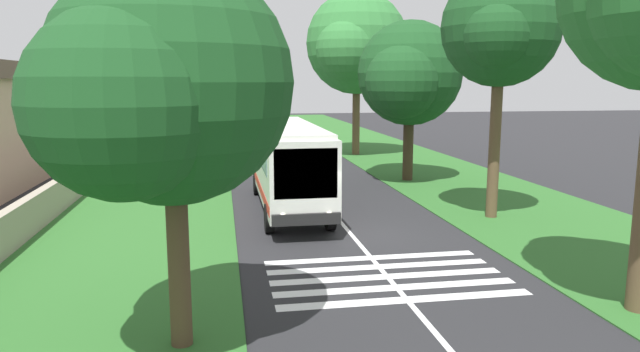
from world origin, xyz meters
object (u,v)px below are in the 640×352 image
Objects in this scene: utility_pole at (211,104)px; roadside_tree_right_3 at (498,31)px; trailing_car_1 at (252,135)px; roadside_tree_right_0 at (354,46)px; trailing_minibus_0 at (250,120)px; coach_bus at (288,161)px; roadside_tree_left_1 at (206,77)px; roadside_tree_left_0 at (162,90)px; roadside_tree_left_2 at (215,57)px; trailing_car_0 at (257,146)px; roadside_tree_right_2 at (407,77)px; roadside_tree_left_3 at (215,67)px.

roadside_tree_right_3 is at bearing -139.24° from utility_pole.
trailing_car_1 is 0.35× the size of roadside_tree_right_0.
coach_bus is at bearing 179.69° from trailing_minibus_0.
roadside_tree_left_1 is (10.32, 4.32, 5.38)m from trailing_car_1.
trailing_minibus_0 is at bearing 20.12° from roadside_tree_right_0.
trailing_minibus_0 is 0.69× the size of roadside_tree_left_1.
roadside_tree_left_2 is at bearing -0.50° from roadside_tree_left_0.
coach_bus reaches higher than trailing_car_0.
roadside_tree_right_0 is 11.98m from roadside_tree_right_2.
coach_bus is at bearing 69.25° from roadside_tree_right_3.
roadside_tree_left_2 is 1.20× the size of roadside_tree_right_3.
coach_bus is at bearing -173.60° from roadside_tree_left_1.
trailing_car_1 is 14.76m from roadside_tree_right_0.
roadside_tree_right_0 is at bearing -145.78° from trailing_car_1.
roadside_tree_right_2 reaches higher than roadside_tree_left_0.
roadside_tree_left_3 is at bearing 7.33° from trailing_car_1.
roadside_tree_left_0 is at bearing 163.14° from coach_bus.
roadside_tree_right_3 reaches higher than trailing_minibus_0.
roadside_tree_left_2 is at bearing -6.12° from roadside_tree_left_1.
roadside_tree_right_3 is 1.23× the size of utility_pole.
roadside_tree_left_1 is 0.73× the size of roadside_tree_left_2.
roadside_tree_left_1 is at bearing 177.28° from roadside_tree_left_3.
coach_bus is 28.45m from trailing_car_1.
roadside_tree_right_0 reaches higher than trailing_minibus_0.
roadside_tree_left_2 is at bearing 14.51° from roadside_tree_right_2.
roadside_tree_right_0 reaches higher than roadside_tree_left_2.
roadside_tree_left_2 reaches higher than roadside_tree_left_0.
roadside_tree_left_2 is (47.68, 3.39, 6.40)m from coach_bus.
utility_pole reaches higher than trailing_minibus_0.
roadside_tree_right_0 is (-29.77, -10.50, -0.36)m from roadside_tree_left_2.
roadside_tree_right_3 is (-3.03, -7.99, 5.36)m from coach_bus.
roadside_tree_right_3 is (-58.77, -11.53, 0.02)m from roadside_tree_left_3.
roadside_tree_right_2 reaches higher than trailing_car_0.
roadside_tree_left_0 reaches higher than trailing_minibus_0.
utility_pole is (-28.54, -0.94, -1.84)m from roadside_tree_left_1.
trailing_minibus_0 is 0.68× the size of roadside_tree_right_2.
roadside_tree_left_3 is 1.01× the size of roadside_tree_right_3.
roadside_tree_right_2 is at bearing -30.54° from roadside_tree_left_0.
roadside_tree_left_2 is 0.99× the size of roadside_tree_right_0.
roadside_tree_left_0 is (-41.34, 3.89, 4.74)m from trailing_car_1.
roadside_tree_right_2 is at bearing -160.23° from roadside_tree_left_1.
trailing_car_0 is 37.06m from roadside_tree_left_3.
trailing_minibus_0 is 0.60× the size of roadside_tree_left_3.
trailing_car_1 is 18.86m from utility_pole.
roadside_tree_right_0 reaches higher than trailing_car_0.
roadside_tree_right_3 is at bearing -165.70° from trailing_car_1.
roadside_tree_right_0 is at bearing -53.75° from utility_pole.
roadside_tree_left_1 is 28.61m from utility_pole.
roadside_tree_left_3 is 39.30m from roadside_tree_right_0.
trailing_car_1 is 23.99m from roadside_tree_right_2.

